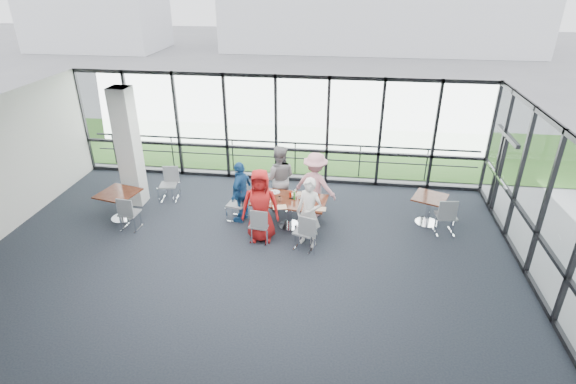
# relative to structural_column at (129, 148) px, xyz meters

# --- Properties ---
(floor) EXTENTS (12.00, 10.00, 0.02)m
(floor) POSITION_rel_structural_column_xyz_m (3.60, -3.00, -1.61)
(floor) COLOR black
(floor) RESTS_ON ground
(ceiling) EXTENTS (12.00, 10.00, 0.04)m
(ceiling) POSITION_rel_structural_column_xyz_m (3.60, -3.00, 1.60)
(ceiling) COLOR silver
(ceiling) RESTS_ON ground
(curtain_wall_back) EXTENTS (12.00, 0.10, 3.20)m
(curtain_wall_back) POSITION_rel_structural_column_xyz_m (3.60, 2.00, 0.00)
(curtain_wall_back) COLOR white
(curtain_wall_back) RESTS_ON ground
(curtain_wall_right) EXTENTS (0.10, 10.00, 3.20)m
(curtain_wall_right) POSITION_rel_structural_column_xyz_m (9.60, -3.00, 0.00)
(curtain_wall_right) COLOR white
(curtain_wall_right) RESTS_ON ground
(exit_door) EXTENTS (0.12, 1.60, 2.10)m
(exit_door) POSITION_rel_structural_column_xyz_m (9.60, 0.75, -0.55)
(exit_door) COLOR black
(exit_door) RESTS_ON ground
(structural_column) EXTENTS (0.50, 0.50, 3.20)m
(structural_column) POSITION_rel_structural_column_xyz_m (0.00, 0.00, 0.00)
(structural_column) COLOR silver
(structural_column) RESTS_ON ground
(apron) EXTENTS (80.00, 70.00, 0.02)m
(apron) POSITION_rel_structural_column_xyz_m (3.60, 7.00, -1.62)
(apron) COLOR gray
(apron) RESTS_ON ground
(grass_strip) EXTENTS (80.00, 5.00, 0.01)m
(grass_strip) POSITION_rel_structural_column_xyz_m (3.60, 5.00, -1.59)
(grass_strip) COLOR #29621D
(grass_strip) RESTS_ON ground
(hangar_main) EXTENTS (24.00, 10.00, 6.00)m
(hangar_main) POSITION_rel_structural_column_xyz_m (7.60, 29.00, 1.40)
(hangar_main) COLOR silver
(hangar_main) RESTS_ON ground
(hangar_aux) EXTENTS (10.00, 6.00, 4.00)m
(hangar_aux) POSITION_rel_structural_column_xyz_m (-14.40, 25.00, 0.40)
(hangar_aux) COLOR silver
(hangar_aux) RESTS_ON ground
(guard_rail) EXTENTS (12.00, 0.06, 0.06)m
(guard_rail) POSITION_rel_structural_column_xyz_m (3.60, 2.60, -1.10)
(guard_rail) COLOR #2D2D33
(guard_rail) RESTS_ON ground
(main_table) EXTENTS (1.89, 1.18, 0.75)m
(main_table) POSITION_rel_structural_column_xyz_m (4.36, -0.72, -0.99)
(main_table) COLOR #3B150C
(main_table) RESTS_ON ground
(side_table_left) EXTENTS (1.07, 1.07, 0.75)m
(side_table_left) POSITION_rel_structural_column_xyz_m (0.02, -0.94, -0.96)
(side_table_left) COLOR #3B150C
(side_table_left) RESTS_ON ground
(side_table_right) EXTENTS (1.00, 1.00, 0.75)m
(side_table_right) POSITION_rel_structural_column_xyz_m (7.80, -0.12, -0.98)
(side_table_right) COLOR #3B150C
(side_table_right) RESTS_ON ground
(diner_near_left) EXTENTS (0.93, 0.65, 1.79)m
(diner_near_left) POSITION_rel_structural_column_xyz_m (3.77, -1.40, -0.70)
(diner_near_left) COLOR #A91616
(diner_near_left) RESTS_ON ground
(diner_near_right) EXTENTS (0.73, 0.64, 1.68)m
(diner_near_right) POSITION_rel_structural_column_xyz_m (4.91, -1.49, -0.76)
(diner_near_right) COLOR silver
(diner_near_right) RESTS_ON ground
(diner_far_left) EXTENTS (0.91, 0.59, 1.81)m
(diner_far_left) POSITION_rel_structural_column_xyz_m (3.97, 0.12, -0.70)
(diner_far_left) COLOR gray
(diner_far_left) RESTS_ON ground
(diner_far_right) EXTENTS (1.25, 0.93, 1.73)m
(diner_far_right) POSITION_rel_structural_column_xyz_m (4.93, -0.06, -0.74)
(diner_far_right) COLOR pink
(diner_far_right) RESTS_ON ground
(diner_end) EXTENTS (0.72, 1.03, 1.60)m
(diner_end) POSITION_rel_structural_column_xyz_m (3.11, -0.57, -0.80)
(diner_end) COLOR #1A4C86
(diner_end) RESTS_ON ground
(chair_main_nl) EXTENTS (0.48, 0.48, 0.88)m
(chair_main_nl) POSITION_rel_structural_column_xyz_m (3.76, -1.50, -1.16)
(chair_main_nl) COLOR gray
(chair_main_nl) RESTS_ON ground
(chair_main_nr) EXTENTS (0.56, 0.56, 0.90)m
(chair_main_nr) POSITION_rel_structural_column_xyz_m (4.84, -1.68, -1.15)
(chair_main_nr) COLOR gray
(chair_main_nr) RESTS_ON ground
(chair_main_fl) EXTENTS (0.54, 0.54, 0.89)m
(chair_main_fl) POSITION_rel_structural_column_xyz_m (4.05, 0.20, -1.15)
(chair_main_fl) COLOR gray
(chair_main_fl) RESTS_ON ground
(chair_main_fr) EXTENTS (0.43, 0.43, 0.84)m
(chair_main_fr) POSITION_rel_structural_column_xyz_m (4.90, 0.09, -1.18)
(chair_main_fr) COLOR gray
(chair_main_fr) RESTS_ON ground
(chair_main_end) EXTENTS (0.50, 0.50, 0.89)m
(chair_main_end) POSITION_rel_structural_column_xyz_m (2.98, -0.57, -1.16)
(chair_main_end) COLOR gray
(chair_main_end) RESTS_ON ground
(chair_spare_la) EXTENTS (0.47, 0.47, 0.89)m
(chair_spare_la) POSITION_rel_structural_column_xyz_m (0.48, -1.38, -1.16)
(chair_spare_la) COLOR gray
(chair_spare_la) RESTS_ON ground
(chair_spare_lb) EXTENTS (0.51, 0.51, 0.91)m
(chair_spare_lb) POSITION_rel_structural_column_xyz_m (0.85, 0.25, -1.15)
(chair_spare_lb) COLOR gray
(chair_spare_lb) RESTS_ON ground
(chair_spare_r) EXTENTS (0.51, 0.51, 0.94)m
(chair_spare_r) POSITION_rel_structural_column_xyz_m (8.14, -0.53, -1.13)
(chair_spare_r) COLOR gray
(chair_spare_r) RESTS_ON ground
(plate_nl) EXTENTS (0.25, 0.25, 0.01)m
(plate_nl) POSITION_rel_structural_column_xyz_m (3.80, -0.92, -0.84)
(plate_nl) COLOR white
(plate_nl) RESTS_ON main_table
(plate_nr) EXTENTS (0.27, 0.27, 0.01)m
(plate_nr) POSITION_rel_structural_column_xyz_m (4.89, -1.11, -0.84)
(plate_nr) COLOR white
(plate_nr) RESTS_ON main_table
(plate_fl) EXTENTS (0.26, 0.26, 0.01)m
(plate_fl) POSITION_rel_structural_column_xyz_m (3.94, -0.39, -0.84)
(plate_fl) COLOR white
(plate_fl) RESTS_ON main_table
(plate_fr) EXTENTS (0.28, 0.28, 0.01)m
(plate_fr) POSITION_rel_structural_column_xyz_m (4.87, -0.49, -0.84)
(plate_fr) COLOR white
(plate_fr) RESTS_ON main_table
(plate_end) EXTENTS (0.25, 0.25, 0.01)m
(plate_end) POSITION_rel_structural_column_xyz_m (3.61, -0.61, -0.84)
(plate_end) COLOR white
(plate_end) RESTS_ON main_table
(tumbler_a) EXTENTS (0.07, 0.07, 0.15)m
(tumbler_a) POSITION_rel_structural_column_xyz_m (4.13, -0.88, -0.78)
(tumbler_a) COLOR white
(tumbler_a) RESTS_ON main_table
(tumbler_b) EXTENTS (0.07, 0.07, 0.15)m
(tumbler_b) POSITION_rel_structural_column_xyz_m (4.64, -0.92, -0.78)
(tumbler_b) COLOR white
(tumbler_b) RESTS_ON main_table
(tumbler_c) EXTENTS (0.07, 0.07, 0.15)m
(tumbler_c) POSITION_rel_structural_column_xyz_m (4.48, -0.47, -0.78)
(tumbler_c) COLOR white
(tumbler_c) RESTS_ON main_table
(tumbler_d) EXTENTS (0.08, 0.08, 0.15)m
(tumbler_d) POSITION_rel_structural_column_xyz_m (3.72, -0.84, -0.77)
(tumbler_d) COLOR white
(tumbler_d) RESTS_ON main_table
(menu_a) EXTENTS (0.38, 0.31, 0.00)m
(menu_a) POSITION_rel_structural_column_xyz_m (4.18, -1.15, -0.85)
(menu_a) COLOR white
(menu_a) RESTS_ON main_table
(menu_b) EXTENTS (0.30, 0.22, 0.00)m
(menu_b) POSITION_rel_structural_column_xyz_m (5.12, -1.11, -0.85)
(menu_b) COLOR white
(menu_b) RESTS_ON main_table
(menu_c) EXTENTS (0.35, 0.32, 0.00)m
(menu_c) POSITION_rel_structural_column_xyz_m (4.51, -0.42, -0.85)
(menu_c) COLOR white
(menu_c) RESTS_ON main_table
(condiment_caddy) EXTENTS (0.10, 0.07, 0.04)m
(condiment_caddy) POSITION_rel_structural_column_xyz_m (4.40, -0.68, -0.83)
(condiment_caddy) COLOR black
(condiment_caddy) RESTS_ON main_table
(ketchup_bottle) EXTENTS (0.06, 0.06, 0.18)m
(ketchup_bottle) POSITION_rel_structural_column_xyz_m (4.37, -0.68, -0.76)
(ketchup_bottle) COLOR #9E1404
(ketchup_bottle) RESTS_ON main_table
(green_bottle) EXTENTS (0.05, 0.05, 0.20)m
(green_bottle) POSITION_rel_structural_column_xyz_m (4.47, -0.70, -0.75)
(green_bottle) COLOR #2A7E2D
(green_bottle) RESTS_ON main_table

